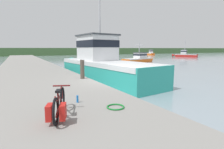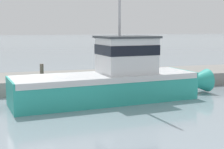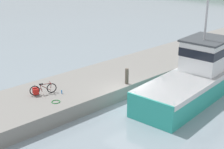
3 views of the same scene
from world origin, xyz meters
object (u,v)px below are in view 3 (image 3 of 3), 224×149
fishing_boat_main (199,75)px  bicycle_touring (41,90)px  water_bottle_on_curb (62,92)px  mooring_post (127,76)px

fishing_boat_main → bicycle_touring: fishing_boat_main is taller
water_bottle_on_curb → fishing_boat_main: bearing=60.1°
fishing_boat_main → bicycle_touring: 10.21m
mooring_post → water_bottle_on_curb: size_ratio=4.71×
bicycle_touring → mooring_post: mooring_post is taller
fishing_boat_main → water_bottle_on_curb: bearing=-126.3°
mooring_post → water_bottle_on_curb: bearing=-111.1°
water_bottle_on_curb → bicycle_touring: bearing=-127.7°
fishing_boat_main → mooring_post: fishing_boat_main is taller
fishing_boat_main → bicycle_touring: bearing=-127.2°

